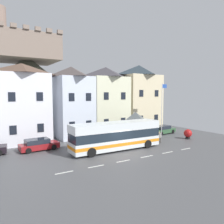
# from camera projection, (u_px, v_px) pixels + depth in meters

# --- Properties ---
(ground_plane) EXTENTS (40.00, 60.00, 0.07)m
(ground_plane) POSITION_uv_depth(u_px,v_px,m) (124.00, 154.00, 24.21)
(ground_plane) COLOR #4F5052
(townhouse_01) EXTENTS (6.49, 5.09, 10.52)m
(townhouse_01) POSITION_uv_depth(u_px,v_px,m) (23.00, 103.00, 29.22)
(townhouse_01) COLOR white
(townhouse_01) RESTS_ON ground_plane
(townhouse_02) EXTENTS (5.07, 6.70, 10.59)m
(townhouse_02) POSITION_uv_depth(u_px,v_px,m) (72.00, 102.00, 33.60)
(townhouse_02) COLOR silver
(townhouse_02) RESTS_ON ground_plane
(townhouse_03) EXTENTS (6.15, 5.64, 10.80)m
(townhouse_03) POSITION_uv_depth(u_px,v_px,m) (106.00, 101.00, 36.09)
(townhouse_03) COLOR beige
(townhouse_03) RESTS_ON ground_plane
(townhouse_04) EXTENTS (6.70, 5.60, 11.54)m
(townhouse_04) POSITION_uv_depth(u_px,v_px,m) (139.00, 98.00, 39.57)
(townhouse_04) COLOR beige
(townhouse_04) RESTS_ON ground_plane
(hilltop_castle) EXTENTS (38.29, 38.29, 24.19)m
(hilltop_castle) POSITION_uv_depth(u_px,v_px,m) (28.00, 87.00, 52.25)
(hilltop_castle) COLOR #5C6152
(hilltop_castle) RESTS_ON ground_plane
(transit_bus) EXTENTS (11.08, 2.76, 3.27)m
(transit_bus) POSITION_uv_depth(u_px,v_px,m) (116.00, 136.00, 25.64)
(transit_bus) COLOR silver
(transit_bus) RESTS_ON ground_plane
(bus_shelter) EXTENTS (3.60, 3.60, 3.97)m
(bus_shelter) POSITION_uv_depth(u_px,v_px,m) (135.00, 117.00, 31.33)
(bus_shelter) COLOR #473D33
(bus_shelter) RESTS_ON ground_plane
(parked_car_00) EXTENTS (4.66, 2.34, 1.35)m
(parked_car_00) POSITION_uv_depth(u_px,v_px,m) (163.00, 130.00, 35.90)
(parked_car_00) COLOR #305636
(parked_car_00) RESTS_ON ground_plane
(parked_car_01) EXTENTS (4.45, 2.15, 1.34)m
(parked_car_01) POSITION_uv_depth(u_px,v_px,m) (39.00, 145.00, 25.63)
(parked_car_01) COLOR maroon
(parked_car_01) RESTS_ON ground_plane
(parked_car_02) EXTENTS (4.50, 2.26, 1.24)m
(parked_car_02) POSITION_uv_depth(u_px,v_px,m) (133.00, 133.00, 32.86)
(parked_car_02) COLOR silver
(parked_car_02) RESTS_ON ground_plane
(pedestrian_00) EXTENTS (0.34, 0.34, 1.51)m
(pedestrian_00) POSITION_uv_depth(u_px,v_px,m) (159.00, 136.00, 29.39)
(pedestrian_00) COLOR #38332D
(pedestrian_00) RESTS_ON ground_plane
(pedestrian_01) EXTENTS (0.34, 0.32, 1.60)m
(pedestrian_01) POSITION_uv_depth(u_px,v_px,m) (157.00, 135.00, 30.91)
(pedestrian_01) COLOR #38332D
(pedestrian_01) RESTS_ON ground_plane
(pedestrian_02) EXTENTS (0.31, 0.29, 1.51)m
(pedestrian_02) POSITION_uv_depth(u_px,v_px,m) (151.00, 136.00, 29.79)
(pedestrian_02) COLOR #2D2D38
(pedestrian_02) RESTS_ON ground_plane
(pedestrian_03) EXTENTS (0.32, 0.34, 1.60)m
(pedestrian_03) POSITION_uv_depth(u_px,v_px,m) (144.00, 135.00, 30.50)
(pedestrian_03) COLOR #2D2D38
(pedestrian_03) RESTS_ON ground_plane
(public_bench) EXTENTS (1.73, 0.48, 0.87)m
(public_bench) POSITION_uv_depth(u_px,v_px,m) (121.00, 135.00, 32.60)
(public_bench) COLOR brown
(public_bench) RESTS_ON ground_plane
(flagpole) EXTENTS (0.95, 0.10, 8.00)m
(flagpole) POSITION_uv_depth(u_px,v_px,m) (162.00, 107.00, 32.91)
(flagpole) COLOR silver
(flagpole) RESTS_ON ground_plane
(harbour_buoy) EXTENTS (1.16, 1.16, 1.41)m
(harbour_buoy) POSITION_uv_depth(u_px,v_px,m) (188.00, 134.00, 31.86)
(harbour_buoy) COLOR black
(harbour_buoy) RESTS_ON ground_plane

